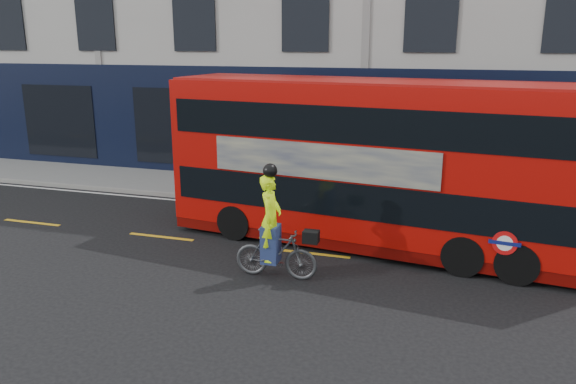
% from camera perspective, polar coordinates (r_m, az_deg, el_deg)
% --- Properties ---
extents(ground, '(120.00, 120.00, 0.00)m').
position_cam_1_polar(ground, '(11.96, 0.69, -8.78)').
color(ground, black).
rests_on(ground, ground).
extents(pavement, '(60.00, 3.00, 0.12)m').
position_cam_1_polar(pavement, '(17.93, 6.55, -0.49)').
color(pavement, gray).
rests_on(pavement, ground).
extents(kerb, '(60.00, 0.12, 0.13)m').
position_cam_1_polar(kerb, '(16.51, 5.59, -1.81)').
color(kerb, gray).
rests_on(kerb, ground).
extents(road_edge_line, '(58.00, 0.10, 0.01)m').
position_cam_1_polar(road_edge_line, '(16.24, 5.37, -2.31)').
color(road_edge_line, silver).
rests_on(road_edge_line, ground).
extents(lane_dashes, '(58.00, 0.12, 0.01)m').
position_cam_1_polar(lane_dashes, '(13.30, 2.52, -6.26)').
color(lane_dashes, gold).
rests_on(lane_dashes, ground).
extents(bus, '(10.07, 3.45, 3.98)m').
position_cam_1_polar(bus, '(13.43, 8.75, 2.88)').
color(bus, '#AB0B06').
rests_on(bus, ground).
extents(cyclist, '(1.80, 0.68, 2.46)m').
position_cam_1_polar(cyclist, '(11.73, -1.41, -4.91)').
color(cyclist, '#444749').
rests_on(cyclist, ground).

